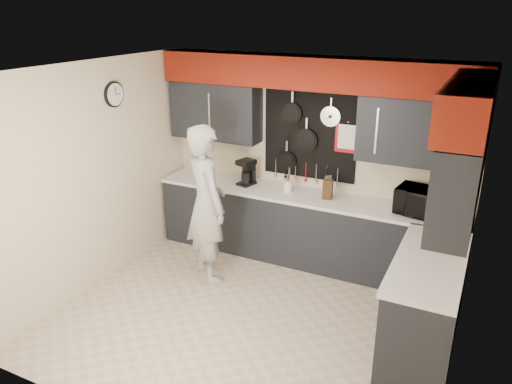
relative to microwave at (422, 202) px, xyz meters
The scene contains 10 objects.
ground 2.29m from the microwave, 134.97° to the right, with size 4.00×4.00×0.00m, color #BFB595.
back_wall_assembly 1.71m from the microwave, behind, with size 4.00×0.36×2.60m.
right_wall_assembly 1.52m from the microwave, 69.98° to the right, with size 0.36×3.50×2.60m.
left_wall_assembly 3.71m from the microwave, 157.55° to the right, with size 0.05×3.50×2.60m.
base_cabinets 1.16m from the microwave, 162.27° to the right, with size 3.95×2.20×0.92m.
microwave is the anchor object (origin of this frame).
knife_block 1.11m from the microwave, behind, with size 0.11×0.11×0.24m, color #362111.
utensil_crock 1.64m from the microwave, behind, with size 0.11×0.11×0.14m, color white.
coffee_maker 2.24m from the microwave, behind, with size 0.23×0.27×0.34m.
person 2.46m from the microwave, 158.84° to the right, with size 0.70×0.46×1.91m, color beige.
Camera 1 is at (2.05, -4.07, 3.16)m, focal length 35.00 mm.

